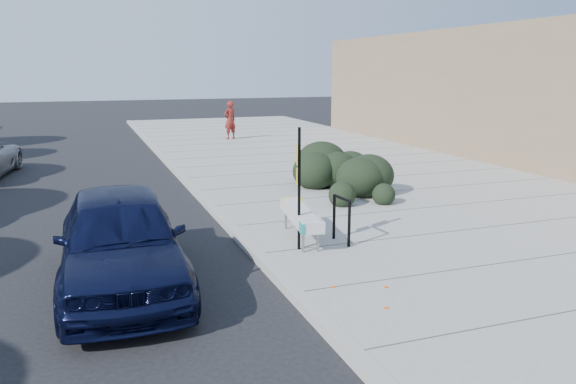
% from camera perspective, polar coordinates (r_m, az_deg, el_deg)
% --- Properties ---
extents(ground, '(120.00, 120.00, 0.00)m').
position_cam_1_polar(ground, '(10.68, -2.93, -7.03)').
color(ground, black).
rests_on(ground, ground).
extents(sidewalk_near, '(11.20, 50.00, 0.15)m').
position_cam_1_polar(sidewalk_near, '(17.30, 9.99, 0.60)').
color(sidewalk_near, gray).
rests_on(sidewalk_near, ground).
extents(curb_near, '(0.22, 50.00, 0.17)m').
position_cam_1_polar(curb_near, '(15.32, -8.48, -0.83)').
color(curb_near, '#9E9E99').
rests_on(curb_near, ground).
extents(bench, '(0.76, 2.19, 0.65)m').
position_cam_1_polar(bench, '(11.33, 1.30, -2.34)').
color(bench, gray).
rests_on(bench, sidewalk_near).
extents(bike_rack, '(0.11, 0.64, 0.94)m').
position_cam_1_polar(bike_rack, '(11.17, 5.47, -2.35)').
color(bike_rack, black).
rests_on(bike_rack, sidewalk_near).
extents(sign_post, '(0.13, 0.26, 2.35)m').
position_cam_1_polar(sign_post, '(10.54, 1.06, 1.15)').
color(sign_post, black).
rests_on(sign_post, sidewalk_near).
extents(hedge, '(3.23, 4.40, 1.49)m').
position_cam_1_polar(hedge, '(16.07, 5.83, 2.80)').
color(hedge, black).
rests_on(hedge, sidewalk_near).
extents(sedan_navy, '(2.04, 4.89, 1.66)m').
position_cam_1_polar(sedan_navy, '(9.60, -16.64, -4.59)').
color(sedan_navy, black).
rests_on(sedan_navy, ground).
extents(pedestrian, '(0.81, 0.68, 1.88)m').
position_cam_1_polar(pedestrian, '(28.13, -5.92, 7.27)').
color(pedestrian, maroon).
rests_on(pedestrian, sidewalk_near).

